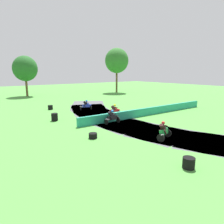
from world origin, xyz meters
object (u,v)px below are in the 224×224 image
at_px(traffic_cone, 151,112).
at_px(tire_stack_mid_b, 93,136).
at_px(motorcycle_trailing_black, 113,117).
at_px(tire_stack_mid_a, 55,117).
at_px(tire_stack_far, 189,163).
at_px(motorcycle_fourth_green, 164,131).
at_px(motorcycle_chase_red, 115,110).
at_px(tire_stack_near, 50,107).
at_px(motorcycle_lead_blue, 86,105).

bearing_deg(traffic_cone, tire_stack_mid_b, -161.32).
bearing_deg(motorcycle_trailing_black, tire_stack_mid_a, 132.86).
xyz_separation_m(motorcycle_trailing_black, tire_stack_far, (-2.35, -9.94, -0.35)).
bearing_deg(tire_stack_far, tire_stack_mid_b, 101.95).
bearing_deg(motorcycle_fourth_green, tire_stack_far, -125.12).
relative_size(motorcycle_chase_red, tire_stack_mid_a, 2.14).
height_order(motorcycle_fourth_green, tire_stack_mid_a, motorcycle_fourth_green).
distance_m(tire_stack_near, tire_stack_far, 20.86).
relative_size(motorcycle_fourth_green, traffic_cone, 3.82).
height_order(motorcycle_trailing_black, motorcycle_fourth_green, motorcycle_fourth_green).
xyz_separation_m(tire_stack_near, tire_stack_mid_a, (-1.87, -6.40, 0.10)).
height_order(motorcycle_chase_red, tire_stack_near, motorcycle_chase_red).
bearing_deg(motorcycle_lead_blue, motorcycle_fourth_green, -94.12).
relative_size(tire_stack_mid_a, tire_stack_mid_b, 1.22).
bearing_deg(tire_stack_far, motorcycle_fourth_green, 54.88).
xyz_separation_m(motorcycle_fourth_green, tire_stack_far, (-2.73, -3.88, -0.35)).
xyz_separation_m(motorcycle_chase_red, traffic_cone, (4.38, -1.66, -0.44)).
relative_size(motorcycle_fourth_green, tire_stack_near, 2.64).
xyz_separation_m(motorcycle_lead_blue, motorcycle_trailing_black, (-1.37, -7.62, 0.01)).
bearing_deg(tire_stack_near, tire_stack_mid_a, -106.26).
distance_m(motorcycle_trailing_black, tire_stack_near, 11.16).
height_order(motorcycle_fourth_green, tire_stack_far, motorcycle_fourth_green).
relative_size(motorcycle_chase_red, tire_stack_near, 2.69).
height_order(motorcycle_chase_red, tire_stack_mid_b, motorcycle_chase_red).
relative_size(tire_stack_near, tire_stack_mid_b, 0.97).
distance_m(motorcycle_chase_red, motorcycle_fourth_green, 8.79).
height_order(motorcycle_trailing_black, tire_stack_mid_a, motorcycle_trailing_black).
xyz_separation_m(motorcycle_lead_blue, motorcycle_chase_red, (0.84, -5.07, 0.02)).
bearing_deg(traffic_cone, motorcycle_trailing_black, -172.38).
bearing_deg(motorcycle_chase_red, traffic_cone, -20.74).
height_order(tire_stack_near, tire_stack_far, same).
relative_size(motorcycle_chase_red, tire_stack_mid_b, 2.61).
distance_m(tire_stack_mid_a, tire_stack_far, 14.58).
bearing_deg(motorcycle_fourth_green, traffic_cone, 48.18).
xyz_separation_m(motorcycle_lead_blue, tire_stack_far, (-3.72, -17.56, -0.34)).
bearing_deg(tire_stack_far, traffic_cone, 50.44).
distance_m(motorcycle_fourth_green, tire_stack_near, 17.19).
distance_m(motorcycle_lead_blue, tire_stack_near, 4.96).
distance_m(motorcycle_fourth_green, tire_stack_mid_a, 11.53).
bearing_deg(tire_stack_far, motorcycle_lead_blue, 78.05).
bearing_deg(motorcycle_trailing_black, traffic_cone, 7.62).
bearing_deg(tire_stack_near, tire_stack_far, -90.06).
height_order(motorcycle_trailing_black, tire_stack_mid_b, motorcycle_trailing_black).
height_order(motorcycle_lead_blue, motorcycle_chase_red, motorcycle_chase_red).
height_order(tire_stack_near, tire_stack_mid_b, tire_stack_near).
bearing_deg(tire_stack_far, motorcycle_trailing_black, 76.71).
height_order(motorcycle_lead_blue, tire_stack_near, motorcycle_lead_blue).
height_order(motorcycle_lead_blue, tire_stack_mid_a, motorcycle_lead_blue).
xyz_separation_m(tire_stack_mid_a, traffic_cone, (10.78, -3.64, -0.18)).
bearing_deg(motorcycle_lead_blue, tire_stack_near, 138.25).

